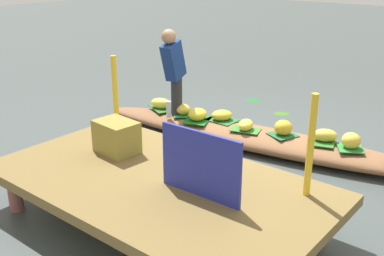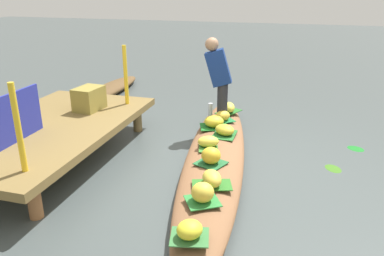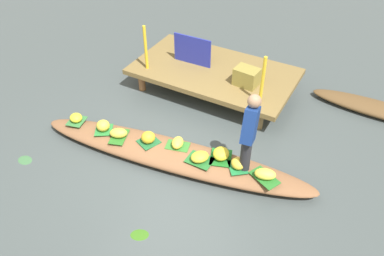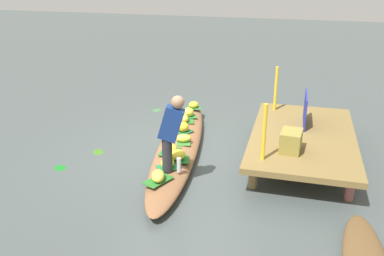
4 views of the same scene
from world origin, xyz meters
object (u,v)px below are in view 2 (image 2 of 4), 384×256
Objects in this scene: produce_crate at (89,99)px; moored_boat at (108,90)px; banana_bunch_1 at (190,230)px; vendor_person at (218,74)px; banana_bunch_2 at (212,178)px; banana_bunch_5 at (223,116)px; banana_bunch_6 at (214,121)px; water_bottle at (210,111)px; banana_bunch_7 at (229,107)px; banana_bunch_0 at (225,130)px; banana_bunch_3 at (208,142)px; banana_bunch_8 at (203,192)px; vendor_boat at (215,158)px; banana_bunch_4 at (211,156)px; market_banner at (18,116)px.

moored_boat is at bearing 22.23° from produce_crate.
vendor_person is (3.02, 0.43, 0.63)m from banana_bunch_1.
produce_crate is at bearing 58.11° from banana_bunch_2.
banana_bunch_2 is 2.05m from banana_bunch_5.
banana_bunch_6 is 0.43m from water_bottle.
banana_bunch_7 is at bearing -59.35° from produce_crate.
moored_boat is at bearing 54.07° from banana_bunch_6.
banana_bunch_0 is 0.49m from banana_bunch_3.
moored_boat is 4.89m from banana_bunch_2.
banana_bunch_0 is at bearing 4.60° from banana_bunch_8.
vendor_boat is at bearing -168.86° from vendor_person.
banana_bunch_1 is 1.42m from banana_bunch_4.
banana_bunch_7 is at bearing -42.39° from market_banner.
banana_bunch_7 is (1.54, 0.12, 0.21)m from vendor_boat.
produce_crate is at bearing 101.17° from banana_bunch_6.
banana_bunch_6 reaches higher than banana_bunch_5.
moored_boat is at bearing 10.78° from market_banner.
banana_bunch_1 is 3.18m from produce_crate.
banana_bunch_2 reaches higher than moored_boat.
produce_crate is at bearing 44.22° from banana_bunch_1.
banana_bunch_3 is 0.62× the size of produce_crate.
vendor_person reaches higher than market_banner.
banana_bunch_5 reaches higher than banana_bunch_3.
vendor_person reaches higher than banana_bunch_6.
banana_bunch_8 is at bearing -141.81° from moored_boat.
banana_bunch_2 is 2.59m from produce_crate.
banana_bunch_3 is at bearing -133.23° from moored_boat.
banana_bunch_5 is 0.24m from water_bottle.
banana_bunch_0 is 1.27× the size of banana_bunch_4.
banana_bunch_8 is at bearing -168.67° from banana_bunch_3.
banana_bunch_5 is at bearing 7.01° from banana_bunch_8.
banana_bunch_2 is 1.26× the size of banana_bunch_5.
banana_bunch_0 is at bearing -126.77° from moored_boat.
vendor_person is 5.31× the size of water_bottle.
banana_bunch_4 is at bearing -136.33° from moored_boat.
banana_bunch_5 is 0.53× the size of produce_crate.
moored_boat is at bearing 59.17° from banana_bunch_5.
market_banner reaches higher than produce_crate.
moored_boat is 3.98m from banana_bunch_3.
banana_bunch_1 is at bearing -170.96° from banana_bunch_3.
vendor_person is (-0.36, 0.11, 0.62)m from banana_bunch_7.
banana_bunch_5 is at bearing -48.15° from market_banner.
banana_bunch_0 is at bearing -9.34° from vendor_boat.
water_bottle is at bearing 89.42° from vendor_person.
market_banner is (0.09, 2.38, 0.43)m from banana_bunch_2.
banana_bunch_2 is at bearing -2.44° from banana_bunch_8.
banana_bunch_5 is 0.19× the size of vendor_person.
banana_bunch_4 is (-0.47, -0.15, 0.03)m from banana_bunch_3.
vendor_boat is at bearing -115.09° from banana_bunch_3.
banana_bunch_2 is at bearing 1.45° from banana_bunch_1.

